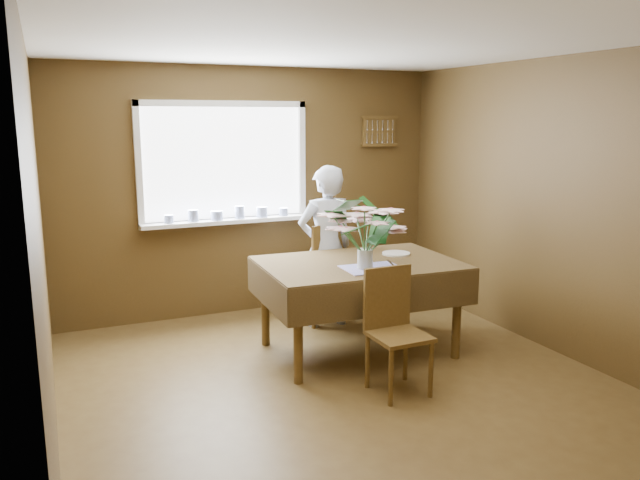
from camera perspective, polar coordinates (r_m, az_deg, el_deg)
name	(u,v)px	position (r m, az deg, el deg)	size (l,w,h in m)	color
floor	(350,392)	(4.76, 2.76, -13.71)	(4.50, 4.50, 0.00)	#523C1C
ceiling	(354,41)	(4.35, 3.09, 17.75)	(4.50, 4.50, 0.00)	white
wall_back	(253,192)	(6.45, -6.15, 4.42)	(4.00, 4.00, 0.00)	brown
wall_front	(619,319)	(2.63, 25.70, -6.54)	(4.00, 4.00, 0.00)	brown
wall_left	(41,250)	(3.92, -24.15, -0.85)	(4.50, 4.50, 0.00)	brown
wall_right	(567,209)	(5.57, 21.64, 2.63)	(4.50, 4.50, 0.00)	brown
window_assembly	(226,184)	(6.30, -8.62, 5.12)	(1.72, 0.20, 1.22)	white
spoon_rack	(379,131)	(6.96, 5.45, 9.88)	(0.44, 0.05, 0.33)	brown
dining_table	(359,273)	(5.31, 3.57, -3.03)	(1.70, 1.20, 0.81)	brown
chair_far	(321,269)	(6.11, 0.11, -2.63)	(0.54, 0.54, 1.00)	brown
chair_near	(394,324)	(4.67, 6.76, -7.64)	(0.40, 0.40, 0.92)	brown
seated_woman	(326,247)	(5.97, 0.53, -0.63)	(0.57, 0.37, 1.56)	white
flower_bouquet	(366,225)	(4.97, 4.19, 1.37)	(0.64, 0.64, 0.55)	white
side_plate	(396,254)	(5.60, 6.97, -1.23)	(0.25, 0.25, 0.01)	white
table_knife	(391,263)	(5.22, 6.48, -2.11)	(0.02, 0.24, 0.00)	silver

